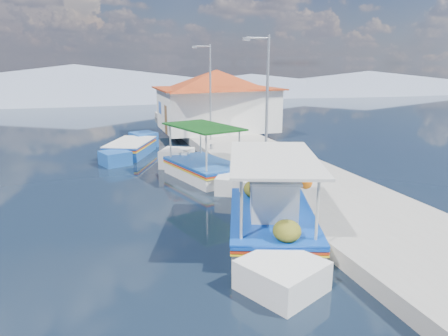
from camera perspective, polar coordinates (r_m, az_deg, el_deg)
name	(u,v)px	position (r m, az deg, el deg)	size (l,w,h in m)	color
ground	(173,210)	(15.54, -7.13, -5.79)	(160.00, 160.00, 0.00)	black
quay	(258,158)	(22.64, 4.78, 1.37)	(5.00, 44.00, 0.50)	#9D9A93
bollards	(226,157)	(21.15, 0.30, 1.60)	(0.20, 17.20, 0.30)	#A5A8AD
main_caique	(270,220)	(13.06, 6.41, -7.16)	(4.43, 8.27, 2.89)	white
caique_green_canopy	(204,169)	(19.58, -2.87, -0.16)	(3.58, 7.19, 2.80)	white
caique_blue_hull	(130,149)	(25.15, -13.00, 2.56)	(3.90, 6.37, 1.24)	#1A4E9F
harbor_building	(216,99)	(30.76, -1.06, 9.62)	(10.49, 10.49, 4.40)	white
lamp_post_near	(265,99)	(17.89, 5.76, 9.57)	(1.21, 0.14, 6.00)	#A5A8AD
lamp_post_far	(209,87)	(26.38, -2.12, 11.17)	(1.21, 0.14, 6.00)	#A5A8AD
mountain_ridge	(149,84)	(71.04, -10.47, 11.51)	(171.40, 96.00, 5.50)	slate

